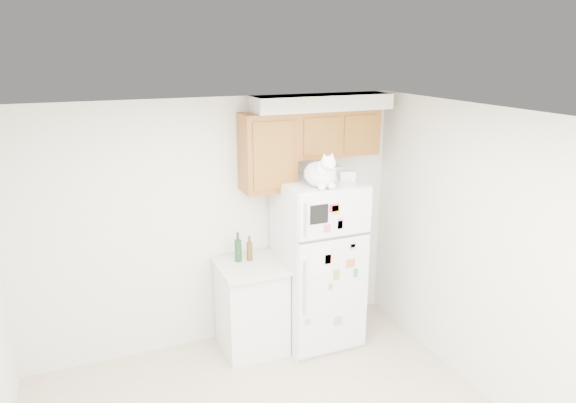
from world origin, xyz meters
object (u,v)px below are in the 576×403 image
bottle_green (238,247)px  bottle_amber (249,248)px  storage_box_front (347,175)px  base_counter (252,306)px  storage_box_back (333,171)px  cat (322,173)px  refrigerator (318,262)px

bottle_green → bottle_amber: 0.11m
storage_box_front → bottle_green: bearing=-170.2°
bottle_green → base_counter: bearing=-51.6°
storage_box_back → cat: bearing=-131.8°
refrigerator → storage_box_back: bearing=31.9°
refrigerator → storage_box_back: (0.21, 0.13, 0.90)m
refrigerator → cat: (-0.08, -0.21, 0.98)m
cat → bottle_amber: cat is taller
storage_box_back → bottle_amber: size_ratio=0.70×
storage_box_front → bottle_green: 1.28m
storage_box_front → storage_box_back: bearing=132.9°
storage_box_back → storage_box_front: 0.20m
storage_box_back → bottle_green: (-0.99, 0.06, -0.68)m
refrigerator → cat: 1.00m
storage_box_back → storage_box_front: size_ratio=1.20×
base_counter → cat: cat is taller
refrigerator → bottle_green: refrigerator is taller
base_counter → cat: size_ratio=1.85×
bottle_green → storage_box_front: bearing=-12.7°
storage_box_back → bottle_green: bearing=175.5°
base_counter → cat: (0.61, -0.28, 1.37)m
cat → storage_box_back: 0.45m
refrigerator → storage_box_front: 0.94m
base_counter → storage_box_front: bearing=-7.4°
base_counter → bottle_green: bearing=128.4°
bottle_amber → cat: bearing=-32.1°
storage_box_back → bottle_amber: storage_box_back is taller
refrigerator → base_counter: 0.79m
base_counter → storage_box_back: 1.57m
base_counter → bottle_amber: size_ratio=3.60×
bottle_green → bottle_amber: bearing=-10.4°
cat → storage_box_back: bearing=49.5°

